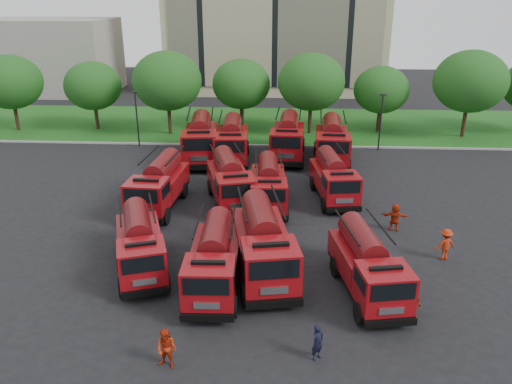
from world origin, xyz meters
The scene contains 31 objects.
ground centered at (0.00, 0.00, 0.00)m, with size 140.00×140.00×0.00m, color black.
lawn centered at (0.00, 26.00, 0.06)m, with size 70.00×16.00×0.12m, color #174D14.
curb centered at (0.00, 17.90, 0.07)m, with size 70.00×0.30×0.14m, color gray.
side_building centered at (-30.00, 44.00, 5.00)m, with size 18.00×12.00×10.00m, color gray.
tree_0 centered at (-24.00, 22.00, 5.02)m, with size 6.30×6.30×7.70m.
tree_1 centered at (-16.00, 23.00, 4.55)m, with size 5.71×5.71×6.98m.
tree_2 centered at (-8.00, 21.50, 5.35)m, with size 6.72×6.72×8.22m.
tree_3 centered at (-1.00, 24.00, 4.68)m, with size 5.88×5.88×7.19m.
tree_4 centered at (6.00, 22.50, 5.22)m, with size 6.55×6.55×8.01m.
tree_5 centered at (13.00, 23.50, 4.35)m, with size 5.46×5.46×6.68m.
tree_6 centered at (21.00, 22.00, 5.49)m, with size 6.89×6.89×8.42m.
lamp_post_0 centered at (-10.00, 17.20, 2.90)m, with size 0.60×0.25×5.11m.
lamp_post_1 centered at (12.00, 17.20, 2.90)m, with size 0.60×0.25×5.11m.
fire_truck_0 centered at (-3.78, -4.70, 1.47)m, with size 4.11×6.75×2.91m.
fire_truck_1 centered at (0.21, -6.16, 1.51)m, with size 2.60×6.66×3.00m.
fire_truck_2 centered at (2.48, -4.74, 1.69)m, with size 3.80×7.69×3.35m.
fire_truck_3 centered at (7.43, -6.18, 1.48)m, with size 3.29×6.72×2.93m.
fire_truck_4 centered at (-4.72, 3.31, 1.61)m, with size 2.96×7.19×3.21m.
fire_truck_5 centered at (-0.14, 4.36, 1.59)m, with size 4.12×7.33×3.17m.
fire_truck_6 centered at (2.45, 3.89, 1.51)m, with size 2.69×6.69×2.99m.
fire_truck_7 centered at (6.87, 5.54, 1.50)m, with size 3.13×6.80×2.98m.
fire_truck_8 centered at (-3.59, 13.56, 1.83)m, with size 3.69×8.26×3.64m.
fire_truck_9 centered at (-0.93, 13.36, 1.75)m, with size 3.21×7.82×3.49m.
fire_truck_10 centered at (3.77, 14.65, 1.77)m, with size 3.13×7.86×3.52m.
fire_truck_11 centered at (7.43, 13.50, 1.79)m, with size 3.23×7.95×3.55m.
firefighter_0 centered at (4.86, -11.04, 0.00)m, with size 0.56×0.41×1.54m, color black.
firefighter_1 centered at (-0.85, -11.84, 0.00)m, with size 0.82×0.45×1.69m, color #AA270D.
firefighter_2 centered at (9.16, -8.10, 0.00)m, with size 1.05×0.60×1.80m, color #AA270D.
firefighter_3 centered at (12.09, -2.76, 0.00)m, with size 1.14×0.59×1.76m, color #AA270D.
firefighter_4 centered at (1.14, -1.48, 0.00)m, with size 0.90×0.59×1.83m, color #AA270D.
firefighter_5 centered at (10.12, 0.63, 0.00)m, with size 1.58×0.68×1.70m, color #AA270D.
Camera 1 is at (3.37, -26.83, 13.29)m, focal length 35.00 mm.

